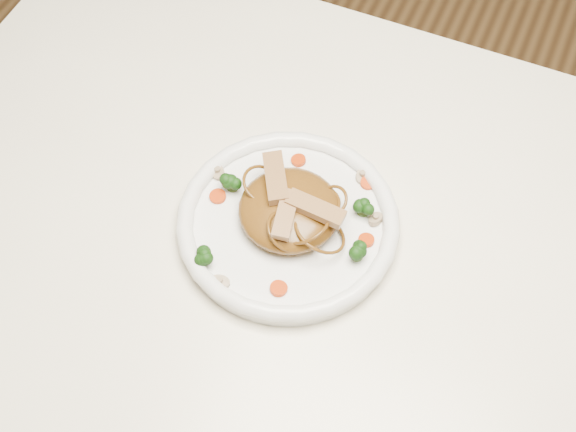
% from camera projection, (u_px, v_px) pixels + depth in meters
% --- Properties ---
extents(table, '(1.20, 0.80, 0.75)m').
position_uv_depth(table, '(349.00, 313.00, 1.00)').
color(table, white).
rests_on(table, ground).
extents(plate, '(0.27, 0.27, 0.02)m').
position_uv_depth(plate, '(288.00, 226.00, 0.94)').
color(plate, white).
rests_on(plate, table).
extents(noodle_mound, '(0.14, 0.14, 0.04)m').
position_uv_depth(noodle_mound, '(289.00, 210.00, 0.93)').
color(noodle_mound, brown).
rests_on(noodle_mound, plate).
extents(chicken_a, '(0.07, 0.02, 0.01)m').
position_uv_depth(chicken_a, '(315.00, 209.00, 0.90)').
color(chicken_a, '#A77E4F').
rests_on(chicken_a, noodle_mound).
extents(chicken_b, '(0.06, 0.07, 0.01)m').
position_uv_depth(chicken_b, '(276.00, 177.00, 0.92)').
color(chicken_b, '#A77E4F').
rests_on(chicken_b, noodle_mound).
extents(chicken_c, '(0.03, 0.06, 0.01)m').
position_uv_depth(chicken_c, '(285.00, 214.00, 0.90)').
color(chicken_c, '#A77E4F').
rests_on(chicken_c, noodle_mound).
extents(broccoli_0, '(0.03, 0.03, 0.03)m').
position_uv_depth(broccoli_0, '(364.00, 205.00, 0.93)').
color(broccoli_0, '#16360B').
rests_on(broccoli_0, plate).
extents(broccoli_1, '(0.03, 0.03, 0.03)m').
position_uv_depth(broccoli_1, '(232.00, 180.00, 0.95)').
color(broccoli_1, '#16360B').
rests_on(broccoli_1, plate).
extents(broccoli_2, '(0.03, 0.03, 0.03)m').
position_uv_depth(broccoli_2, '(203.00, 254.00, 0.90)').
color(broccoli_2, '#16360B').
rests_on(broccoli_2, plate).
extents(broccoli_3, '(0.03, 0.03, 0.03)m').
position_uv_depth(broccoli_3, '(358.00, 250.00, 0.90)').
color(broccoli_3, '#16360B').
rests_on(broccoli_3, plate).
extents(carrot_0, '(0.02, 0.02, 0.00)m').
position_uv_depth(carrot_0, '(368.00, 183.00, 0.96)').
color(carrot_0, '#BB3406').
rests_on(carrot_0, plate).
extents(carrot_1, '(0.03, 0.03, 0.00)m').
position_uv_depth(carrot_1, '(218.00, 196.00, 0.95)').
color(carrot_1, '#BB3406').
rests_on(carrot_1, plate).
extents(carrot_2, '(0.02, 0.02, 0.00)m').
position_uv_depth(carrot_2, '(366.00, 240.00, 0.92)').
color(carrot_2, '#BB3406').
rests_on(carrot_2, plate).
extents(carrot_3, '(0.02, 0.02, 0.00)m').
position_uv_depth(carrot_3, '(298.00, 160.00, 0.98)').
color(carrot_3, '#BB3406').
rests_on(carrot_3, plate).
extents(carrot_4, '(0.02, 0.02, 0.00)m').
position_uv_depth(carrot_4, '(279.00, 288.00, 0.89)').
color(carrot_4, '#BB3406').
rests_on(carrot_4, plate).
extents(mushroom_0, '(0.03, 0.03, 0.01)m').
position_uv_depth(mushroom_0, '(220.00, 282.00, 0.89)').
color(mushroom_0, gray).
rests_on(mushroom_0, plate).
extents(mushroom_1, '(0.02, 0.02, 0.01)m').
position_uv_depth(mushroom_1, '(375.00, 219.00, 0.94)').
color(mushroom_1, gray).
rests_on(mushroom_1, plate).
extents(mushroom_2, '(0.03, 0.03, 0.01)m').
position_uv_depth(mushroom_2, '(218.00, 172.00, 0.97)').
color(mushroom_2, gray).
rests_on(mushroom_2, plate).
extents(mushroom_3, '(0.03, 0.03, 0.01)m').
position_uv_depth(mushroom_3, '(362.00, 176.00, 0.97)').
color(mushroom_3, gray).
rests_on(mushroom_3, plate).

